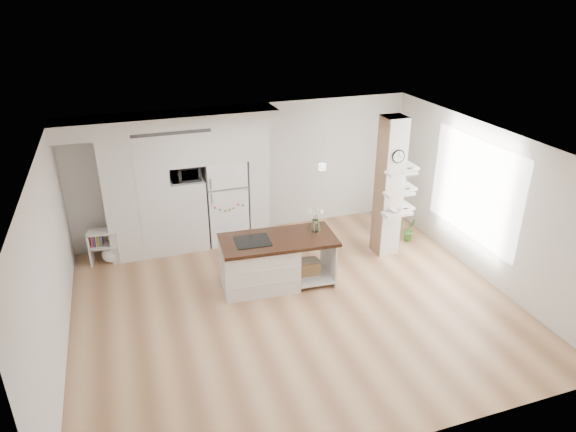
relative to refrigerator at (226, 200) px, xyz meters
name	(u,v)px	position (x,y,z in m)	size (l,w,h in m)	color
floor	(295,305)	(0.53, -2.68, -0.88)	(7.00, 6.00, 0.01)	tan
room	(295,202)	(0.53, -2.68, 0.98)	(7.04, 6.04, 2.72)	white
cabinet_wall	(176,176)	(-0.92, -0.01, 0.63)	(4.00, 0.71, 2.70)	white
refrigerator	(226,200)	(0.00, 0.00, 0.00)	(0.78, 0.69, 1.75)	white
column	(395,188)	(2.90, -1.55, 0.48)	(0.69, 0.90, 2.70)	silver
window	(474,189)	(4.00, -2.38, 0.62)	(2.40, 2.40, 0.00)	white
pendant_light	(392,170)	(2.23, -2.53, 1.24)	(0.12, 0.12, 0.10)	white
kitchen_island	(266,262)	(0.26, -1.93, -0.41)	(2.03, 1.07, 1.46)	white
bookshelf	(107,248)	(-2.35, -0.19, -0.59)	(0.60, 0.40, 0.66)	white
floor_plant_a	(409,230)	(3.52, -1.23, -0.64)	(0.26, 0.21, 0.48)	#447D32
floor_plant_b	(397,220)	(3.52, -0.73, -0.63)	(0.27, 0.27, 0.49)	#447D32
microwave	(185,173)	(-0.75, -0.06, 0.69)	(0.54, 0.37, 0.30)	#2D2D2D
shelf_plant	(403,175)	(3.15, -1.38, 0.65)	(0.27, 0.23, 0.30)	#447D32
decor_bowl	(396,210)	(2.82, -1.78, 0.13)	(0.22, 0.22, 0.05)	white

